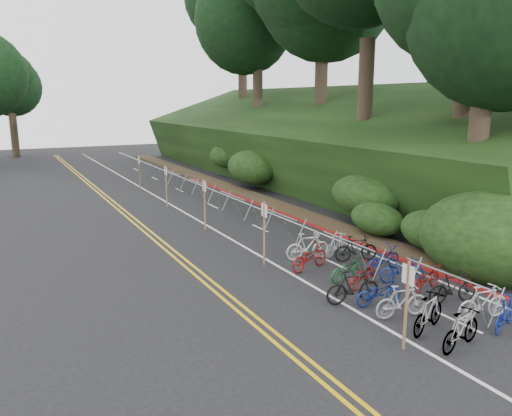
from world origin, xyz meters
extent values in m
plane|color=black|center=(0.00, 0.00, 0.00)|extent=(120.00, 120.00, 0.00)
cube|color=gold|center=(-2.15, 10.00, 0.00)|extent=(0.12, 80.00, 0.01)
cube|color=gold|center=(-1.85, 10.00, 0.00)|extent=(0.12, 80.00, 0.01)
cube|color=silver|center=(1.00, 10.00, 0.00)|extent=(0.12, 80.00, 0.01)
cube|color=silver|center=(5.20, 10.00, 0.00)|extent=(0.12, 80.00, 0.01)
cube|color=silver|center=(3.10, -2.00, 0.00)|extent=(0.10, 1.60, 0.01)
cube|color=silver|center=(3.10, 4.00, 0.00)|extent=(0.10, 1.60, 0.01)
cube|color=silver|center=(3.10, 10.00, 0.00)|extent=(0.10, 1.60, 0.01)
cube|color=silver|center=(3.10, 16.00, 0.00)|extent=(0.10, 1.60, 0.01)
cube|color=silver|center=(3.10, 22.00, 0.00)|extent=(0.10, 1.60, 0.01)
cube|color=silver|center=(3.10, 28.00, 0.00)|extent=(0.10, 1.60, 0.01)
cube|color=silver|center=(3.10, 34.00, 0.00)|extent=(0.10, 1.60, 0.01)
cube|color=maroon|center=(5.70, 12.00, 0.05)|extent=(0.25, 28.00, 0.10)
cube|color=black|center=(13.50, 22.00, 2.80)|extent=(12.32, 44.00, 9.11)
cube|color=#382819|center=(6.40, 22.00, 0.08)|extent=(1.40, 44.00, 0.16)
ellipsoid|color=#284C19|center=(7.20, 3.00, 1.04)|extent=(2.00, 2.80, 1.60)
ellipsoid|color=#284C19|center=(8.00, 8.00, 1.55)|extent=(2.60, 3.64, 2.08)
ellipsoid|color=#284C19|center=(9.20, 14.00, 1.99)|extent=(2.20, 3.08, 1.76)
ellipsoid|color=#284C19|center=(7.80, 20.00, 1.56)|extent=(3.00, 4.20, 2.40)
ellipsoid|color=#284C19|center=(8.50, 26.00, 1.73)|extent=(2.40, 3.36, 1.92)
ellipsoid|color=#284C19|center=(9.80, 30.00, 2.41)|extent=(2.80, 3.92, 2.24)
ellipsoid|color=#284C19|center=(7.00, 6.00, 0.90)|extent=(1.80, 2.52, 1.44)
ellipsoid|color=#284C19|center=(10.00, 18.00, 2.60)|extent=(3.20, 4.48, 2.56)
ellipsoid|color=black|center=(8.00, 0.50, 1.21)|extent=(5.28, 6.16, 3.52)
cylinder|color=#2D2319|center=(9.50, 3.00, 4.26)|extent=(0.83, 0.83, 6.13)
ellipsoid|color=black|center=(9.50, 3.00, 9.84)|extent=(8.38, 8.38, 7.96)
cylinder|color=#2D2319|center=(12.00, 6.00, 6.57)|extent=(0.90, 0.90, 7.54)
cylinder|color=#2D2319|center=(11.00, 12.00, 6.03)|extent=(0.88, 0.88, 7.07)
cylinder|color=#2D2319|center=(13.50, 20.00, 7.21)|extent=(0.93, 0.93, 8.01)
cylinder|color=#2D2319|center=(12.50, 28.00, 6.10)|extent=(0.85, 0.85, 6.60)
ellipsoid|color=black|center=(12.50, 28.00, 12.04)|extent=(8.80, 8.80, 8.36)
cylinder|color=#2D2319|center=(15.00, 36.00, 7.27)|extent=(0.90, 0.90, 7.54)
ellipsoid|color=black|center=(15.00, 36.00, 14.18)|extent=(10.47, 10.47, 9.95)
cylinder|color=#2D2319|center=(-6.00, 50.00, 2.83)|extent=(0.80, 0.80, 5.66)
ellipsoid|color=black|center=(-6.00, 50.00, 7.86)|extent=(7.33, 7.33, 6.96)
cylinder|color=gray|center=(3.46, -1.14, 1.13)|extent=(0.05, 3.25, 0.05)
cylinder|color=gray|center=(3.18, -2.67, 0.57)|extent=(0.57, 0.04, 1.12)
cylinder|color=gray|center=(3.74, -2.67, 0.57)|extent=(0.57, 0.04, 1.12)
cylinder|color=gray|center=(3.18, 0.38, 0.57)|extent=(0.57, 0.04, 1.12)
cylinder|color=gray|center=(3.74, 0.38, 0.57)|extent=(0.57, 0.04, 1.12)
cylinder|color=gray|center=(3.00, 3.00, 1.15)|extent=(0.05, 3.00, 0.05)
cylinder|color=gray|center=(2.72, 1.60, 0.57)|extent=(0.58, 0.04, 1.13)
cylinder|color=gray|center=(3.28, 1.60, 0.57)|extent=(0.58, 0.04, 1.13)
cylinder|color=gray|center=(2.72, 4.40, 0.57)|extent=(0.58, 0.04, 1.13)
cylinder|color=gray|center=(3.28, 4.40, 0.57)|extent=(0.58, 0.04, 1.13)
cylinder|color=gray|center=(3.00, 8.00, 1.15)|extent=(0.05, 3.00, 0.05)
cylinder|color=gray|center=(2.72, 6.60, 0.57)|extent=(0.58, 0.04, 1.13)
cylinder|color=gray|center=(3.28, 6.60, 0.57)|extent=(0.58, 0.04, 1.13)
cylinder|color=gray|center=(2.72, 9.40, 0.57)|extent=(0.58, 0.04, 1.13)
cylinder|color=gray|center=(3.28, 9.40, 0.57)|extent=(0.58, 0.04, 1.13)
cylinder|color=gray|center=(3.00, 13.00, 1.15)|extent=(0.05, 3.00, 0.05)
cylinder|color=gray|center=(2.72, 11.60, 0.57)|extent=(0.58, 0.04, 1.13)
cylinder|color=gray|center=(3.28, 11.60, 0.57)|extent=(0.58, 0.04, 1.13)
cylinder|color=gray|center=(2.72, 14.40, 0.57)|extent=(0.58, 0.04, 1.13)
cylinder|color=gray|center=(3.28, 14.40, 0.57)|extent=(0.58, 0.04, 1.13)
cylinder|color=gray|center=(3.00, 18.00, 1.15)|extent=(0.05, 3.00, 0.05)
cylinder|color=gray|center=(2.72, 16.60, 0.57)|extent=(0.58, 0.04, 1.13)
cylinder|color=gray|center=(3.28, 16.60, 0.57)|extent=(0.58, 0.04, 1.13)
cylinder|color=gray|center=(2.72, 19.40, 0.57)|extent=(0.58, 0.04, 1.13)
cylinder|color=gray|center=(3.28, 19.40, 0.57)|extent=(0.58, 0.04, 1.13)
cylinder|color=gray|center=(3.00, 23.00, 1.15)|extent=(0.05, 3.00, 0.05)
cylinder|color=gray|center=(2.72, 21.60, 0.57)|extent=(0.58, 0.04, 1.13)
cylinder|color=gray|center=(3.28, 21.60, 0.57)|extent=(0.58, 0.04, 1.13)
cylinder|color=gray|center=(2.72, 24.40, 0.57)|extent=(0.58, 0.04, 1.13)
cylinder|color=gray|center=(3.28, 24.40, 0.57)|extent=(0.58, 0.04, 1.13)
cylinder|color=brown|center=(0.59, -2.43, 1.17)|extent=(0.08, 0.08, 2.33)
cube|color=silver|center=(0.59, -2.43, 1.98)|extent=(0.02, 0.40, 0.50)
cylinder|color=brown|center=(0.60, 5.00, 1.25)|extent=(0.08, 0.08, 2.50)
cube|color=silver|center=(0.60, 5.00, 2.15)|extent=(0.02, 0.40, 0.50)
cylinder|color=brown|center=(0.60, 11.00, 1.25)|extent=(0.08, 0.08, 2.50)
cube|color=silver|center=(0.60, 11.00, 2.15)|extent=(0.02, 0.40, 0.50)
cylinder|color=brown|center=(0.60, 17.00, 1.25)|extent=(0.08, 0.08, 2.50)
cube|color=silver|center=(0.60, 17.00, 2.15)|extent=(0.02, 0.40, 0.50)
cylinder|color=brown|center=(0.60, 23.00, 1.25)|extent=(0.08, 0.08, 2.50)
cube|color=silver|center=(0.60, 23.00, 2.15)|extent=(0.02, 0.40, 0.50)
imported|color=black|center=(1.28, 0.50, 0.54)|extent=(0.82, 1.86, 1.08)
imported|color=slate|center=(1.87, -3.08, 0.52)|extent=(0.84, 1.80, 1.04)
imported|color=navy|center=(3.85, -2.89, 0.47)|extent=(0.94, 1.63, 0.95)
imported|color=slate|center=(1.88, -1.99, 0.53)|extent=(1.07, 1.83, 1.06)
imported|color=beige|center=(3.83, -2.18, 0.52)|extent=(0.75, 1.79, 1.04)
imported|color=#9E9EA3|center=(1.86, -0.99, 0.51)|extent=(0.76, 1.74, 1.01)
imported|color=black|center=(4.04, -0.94, 0.52)|extent=(0.82, 1.81, 1.05)
imported|color=navy|center=(1.89, 0.01, 0.41)|extent=(0.77, 1.64, 0.83)
imported|color=maroon|center=(4.08, 0.21, 0.42)|extent=(0.95, 1.71, 0.85)
imported|color=maroon|center=(2.44, 1.44, 0.42)|extent=(1.04, 1.71, 0.85)
imported|color=navy|center=(3.98, 1.21, 0.43)|extent=(1.00, 1.74, 0.86)
imported|color=#144C1E|center=(2.40, 2.21, 0.42)|extent=(0.85, 1.69, 0.85)
imported|color=navy|center=(4.17, 2.35, 0.48)|extent=(1.00, 1.91, 0.95)
imported|color=maroon|center=(1.85, 3.77, 0.50)|extent=(1.15, 1.99, 0.99)
imported|color=black|center=(4.00, 3.73, 0.52)|extent=(0.98, 1.81, 1.05)
imported|color=beige|center=(2.45, 4.79, 0.55)|extent=(0.81, 1.89, 1.10)
imported|color=#9E9EA3|center=(3.75, 4.67, 0.47)|extent=(0.96, 1.60, 0.93)
camera|label=1|loc=(-8.15, -10.98, 6.20)|focal=35.00mm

